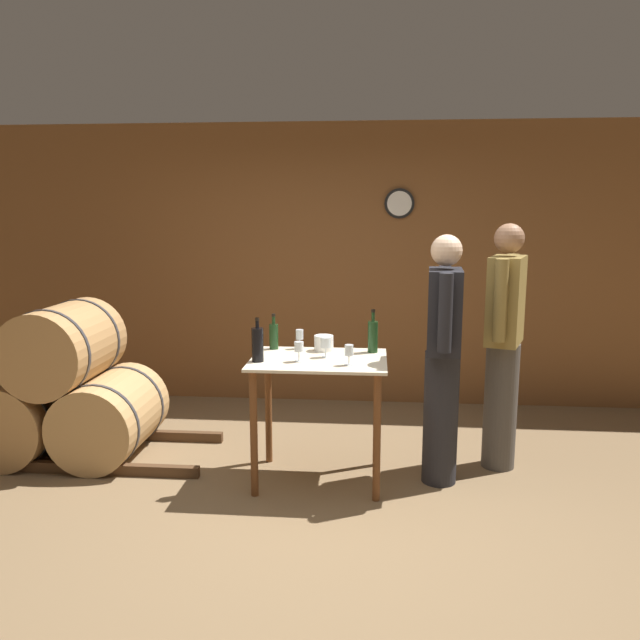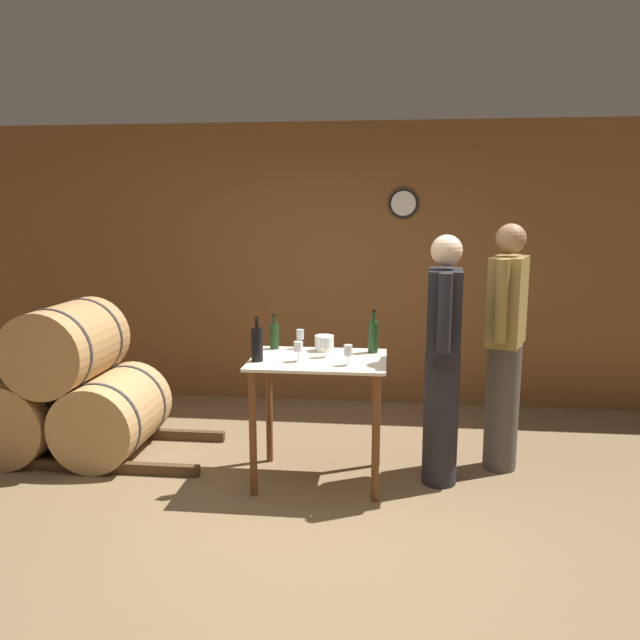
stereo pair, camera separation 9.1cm
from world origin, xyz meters
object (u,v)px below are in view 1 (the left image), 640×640
(person_visitor_with_scarf, at_px, (443,355))
(wine_glass_far_side, at_px, (349,351))
(wine_glass_near_left, at_px, (300,335))
(wine_glass_near_center, at_px, (299,347))
(wine_bottle_center, at_px, (373,336))
(wine_bottle_far_left, at_px, (258,344))
(person_host, at_px, (504,341))
(wine_glass_near_right, at_px, (326,343))
(wine_bottle_left, at_px, (274,335))
(ice_bucket, at_px, (324,343))

(person_visitor_with_scarf, bearing_deg, wine_glass_far_side, -160.86)
(wine_glass_near_left, xyz_separation_m, wine_glass_near_center, (0.04, -0.39, -0.00))
(wine_bottle_center, bearing_deg, wine_bottle_far_left, -156.03)
(person_host, bearing_deg, wine_glass_near_center, -162.49)
(wine_bottle_far_left, relative_size, wine_glass_near_left, 2.10)
(wine_glass_near_right, xyz_separation_m, person_host, (1.27, 0.32, -0.03))
(wine_bottle_far_left, height_order, wine_glass_near_center, wine_bottle_far_left)
(wine_bottle_left, xyz_separation_m, ice_bucket, (0.37, -0.02, -0.05))
(wine_bottle_far_left, bearing_deg, wine_glass_near_center, 4.66)
(ice_bucket, bearing_deg, person_host, 5.05)
(wine_glass_near_left, xyz_separation_m, wine_glass_near_right, (0.21, -0.25, 0.00))
(wine_bottle_center, distance_m, person_host, 0.95)
(wine_bottle_far_left, height_order, wine_glass_far_side, wine_bottle_far_left)
(wine_glass_near_left, height_order, wine_glass_near_right, wine_glass_near_left)
(wine_bottle_far_left, distance_m, wine_glass_near_right, 0.47)
(wine_bottle_far_left, xyz_separation_m, wine_glass_near_right, (0.45, 0.16, -0.02))
(wine_bottle_center, bearing_deg, wine_glass_far_side, -111.42)
(wine_glass_near_left, distance_m, wine_glass_near_center, 0.39)
(wine_glass_near_center, xyz_separation_m, person_visitor_with_scarf, (0.97, 0.15, -0.06))
(person_host, bearing_deg, wine_glass_near_right, -166.00)
(wine_glass_near_center, distance_m, wine_glass_near_right, 0.22)
(wine_bottle_far_left, bearing_deg, wine_glass_far_side, -4.53)
(wine_glass_near_left, bearing_deg, person_host, 2.50)
(ice_bucket, bearing_deg, wine_glass_near_left, 164.72)
(wine_glass_near_center, bearing_deg, wine_bottle_center, 32.96)
(wine_bottle_far_left, xyz_separation_m, wine_glass_far_side, (0.61, -0.05, -0.03))
(wine_bottle_center, distance_m, person_visitor_with_scarf, 0.52)
(wine_glass_far_side, xyz_separation_m, person_visitor_with_scarf, (0.63, 0.22, -0.06))
(wine_bottle_far_left, distance_m, wine_bottle_left, 0.39)
(wine_bottle_far_left, bearing_deg, wine_bottle_left, 83.04)
(wine_bottle_left, distance_m, person_visitor_with_scarf, 1.22)
(wine_glass_far_side, height_order, ice_bucket, wine_glass_far_side)
(wine_glass_near_left, bearing_deg, wine_glass_near_center, -83.79)
(wine_bottle_far_left, relative_size, wine_glass_near_right, 2.14)
(wine_glass_near_right, bearing_deg, wine_glass_near_center, -141.03)
(wine_glass_near_right, xyz_separation_m, wine_glass_far_side, (0.17, -0.21, -0.01))
(ice_bucket, bearing_deg, wine_bottle_center, -3.17)
(wine_bottle_left, xyz_separation_m, wine_glass_near_left, (0.19, 0.03, -0.00))
(wine_bottle_far_left, xyz_separation_m, wine_bottle_center, (0.77, 0.34, 0.00))
(wine_glass_near_left, xyz_separation_m, ice_bucket, (0.18, -0.05, -0.04))
(wine_glass_near_left, height_order, person_visitor_with_scarf, person_visitor_with_scarf)
(wine_bottle_far_left, bearing_deg, wine_glass_near_left, 60.34)
(ice_bucket, height_order, person_visitor_with_scarf, person_visitor_with_scarf)
(wine_bottle_left, height_order, wine_glass_far_side, wine_bottle_left)
(wine_glass_near_left, distance_m, wine_glass_near_right, 0.33)
(wine_glass_near_left, distance_m, wine_glass_far_side, 0.60)
(wine_bottle_left, bearing_deg, wine_glass_near_right, -29.55)
(ice_bucket, xyz_separation_m, person_visitor_with_scarf, (0.83, -0.19, -0.02))
(wine_bottle_far_left, height_order, wine_bottle_left, wine_bottle_far_left)
(wine_glass_near_center, relative_size, person_host, 0.08)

